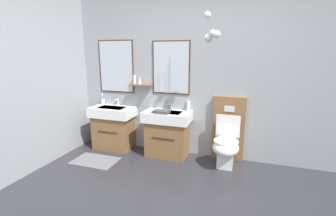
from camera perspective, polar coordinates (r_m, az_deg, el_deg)
wall_back at (r=3.81m, az=7.76°, el=7.40°), size 4.44×0.64×2.54m
bath_mat at (r=3.97m, az=-16.84°, el=-11.89°), size 0.68×0.44×0.01m
vanity_sink_left at (r=4.29m, az=-12.74°, el=-4.28°), size 0.73×0.46×0.73m
tap_on_left_sink at (r=4.32m, az=-11.91°, el=1.59°), size 0.03×0.13×0.11m
vanity_sink_right at (r=3.88m, az=-0.15°, el=-5.78°), size 0.73×0.46×0.73m
tap_on_right_sink at (r=3.92m, az=0.60°, el=0.71°), size 0.03×0.13×0.11m
toilet at (r=3.70m, az=13.77°, el=-7.36°), size 0.48×0.62×1.00m
toothbrush_cup at (r=4.46m, az=-15.18°, el=1.59°), size 0.07×0.07×0.19m
soap_dispenser at (r=3.84m, az=4.82°, el=0.54°), size 0.06×0.06×0.19m
folded_hand_towel at (r=3.68m, az=-1.39°, el=-0.91°), size 0.22×0.16×0.04m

